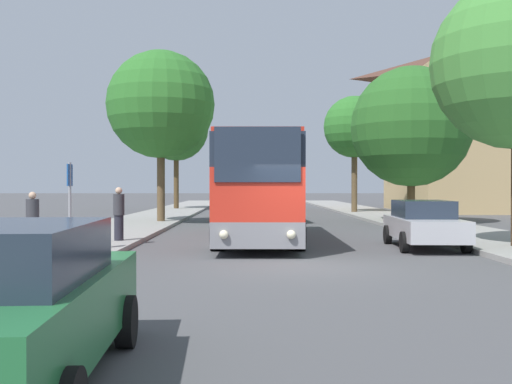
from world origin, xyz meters
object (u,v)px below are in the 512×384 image
Objects in this scene: tree_right_far at (411,127)px; bus_rear at (258,187)px; bus_front at (258,188)px; pedestrian_waiting_far at (119,214)px; bus_stop_sign at (70,196)px; pedestrian_waiting_near at (33,220)px; parked_car_right_near at (424,223)px; bus_middle at (256,190)px; tree_left_far at (161,105)px; tree_left_near at (176,129)px; parked_car_left_curb at (8,304)px; tree_right_near at (354,127)px.

bus_rear is at bearing 111.81° from tree_right_far.
bus_front reaches higher than pedestrian_waiting_far.
pedestrian_waiting_far is (0.65, 3.13, -0.63)m from bus_stop_sign.
bus_front is at bearing 163.37° from pedestrian_waiting_near.
tree_right_far is at bearing -100.35° from parked_car_right_near.
bus_middle reaches higher than parked_car_right_near.
tree_left_far is (0.39, 14.06, 4.40)m from bus_stop_sign.
tree_left_near is at bearing 94.55° from tree_left_far.
tree_left_near reaches higher than bus_rear.
tree_left_far reaches higher than bus_middle.
bus_middle is at bearing 81.83° from parked_car_left_curb.
bus_middle reaches higher than bus_stop_sign.
pedestrian_waiting_far is at bearing 95.30° from parked_car_left_curb.
tree_left_far reaches higher than bus_front.
bus_stop_sign is at bearing -137.86° from bus_front.
bus_middle is at bearing 155.32° from tree_right_far.
tree_left_near is (0.23, 30.98, 5.56)m from pedestrian_waiting_near.
tree_left_near reaches higher than tree_left_far.
parked_car_right_near is at bearing -24.81° from bus_front.
bus_rear is (0.29, 15.47, 0.10)m from bus_middle.
bus_front is 21.90m from tree_right_near.
bus_middle reaches higher than pedestrian_waiting_near.
tree_right_far is (12.83, 0.21, -1.08)m from tree_left_far.
bus_stop_sign is 1.53m from pedestrian_waiting_near.
tree_left_near reaches higher than bus_front.
pedestrian_waiting_far is (-9.69, 1.03, 0.26)m from parked_car_right_near.
bus_middle is 18.54m from pedestrian_waiting_near.
bus_front is at bearing -77.01° from tree_left_near.
parked_car_right_near is (5.05, -15.81, -0.95)m from bus_middle.
pedestrian_waiting_near is at bearing -90.43° from tree_left_near.
parked_car_left_curb is 14.08m from pedestrian_waiting_far.
tree_left_far is 1.09× the size of tree_right_far.
tree_left_near is 17.56m from tree_left_far.
tree_right_near is at bearing 95.71° from tree_right_far.
bus_rear reaches higher than bus_middle.
tree_left_near reaches higher than pedestrian_waiting_near.
parked_car_right_near is at bearing -79.76° from bus_rear.
tree_left_near is (-6.28, 13.65, 4.80)m from bus_middle.
bus_stop_sign is (-10.34, -2.10, 0.89)m from parked_car_right_near.
tree_right_near is at bearing 42.76° from tree_left_far.
tree_left_near is 14.74m from tree_right_near.
pedestrian_waiting_far is (-4.92, -30.25, -0.79)m from bus_rear.
pedestrian_waiting_far is 0.20× the size of tree_left_far.
pedestrian_waiting_near is 0.18× the size of tree_left_near.
bus_rear is at bearing 90.28° from bus_front.
parked_car_right_near is 0.50× the size of tree_left_near.
parked_car_left_curb is 0.54× the size of tree_left_far.
bus_rear is 7.01× the size of pedestrian_waiting_far.
bus_middle is 1.23× the size of tree_left_near.
tree_left_near is at bearing 103.95° from bus_front.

